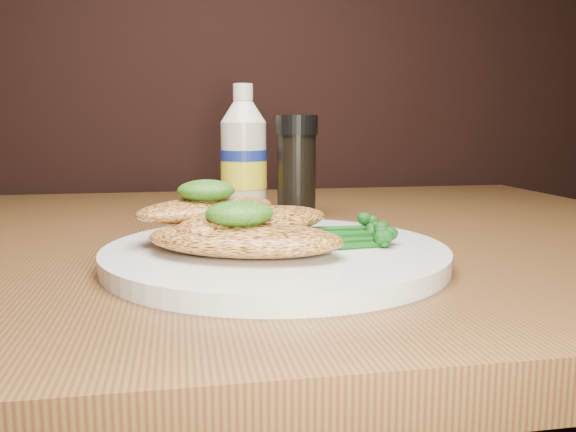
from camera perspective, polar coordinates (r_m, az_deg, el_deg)
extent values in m
cylinder|color=silver|center=(0.53, -1.18, -3.70)|extent=(0.30, 0.30, 0.02)
ellipsoid|color=#E39448|center=(0.49, -4.13, -2.20)|extent=(0.18, 0.14, 0.03)
ellipsoid|color=#E39448|center=(0.53, -3.18, -0.53)|extent=(0.17, 0.15, 0.02)
ellipsoid|color=#E39448|center=(0.56, -7.68, 0.66)|extent=(0.16, 0.13, 0.02)
ellipsoid|color=#083608|center=(0.49, -4.64, 0.23)|extent=(0.06, 0.06, 0.02)
ellipsoid|color=#083608|center=(0.55, -7.81, 2.41)|extent=(0.06, 0.05, 0.02)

